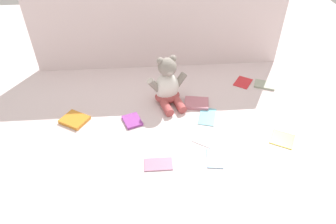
% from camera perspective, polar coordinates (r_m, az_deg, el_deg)
% --- Properties ---
extents(ground_plane, '(3.20, 3.20, 0.00)m').
position_cam_1_polar(ground_plane, '(1.50, -0.51, -0.55)').
color(ground_plane, silver).
extents(backdrop_drape, '(1.43, 0.03, 0.60)m').
position_cam_1_polar(backdrop_drape, '(1.76, -1.75, 17.14)').
color(backdrop_drape, silver).
rests_on(backdrop_drape, ground_plane).
extents(teddy_bear, '(0.21, 0.21, 0.25)m').
position_cam_1_polar(teddy_bear, '(1.54, -0.06, 4.89)').
color(teddy_bear, white).
rests_on(teddy_bear, ground_plane).
extents(book_case_0, '(0.13, 0.13, 0.01)m').
position_cam_1_polar(book_case_0, '(1.47, 20.55, -4.68)').
color(book_case_0, yellow).
rests_on(book_case_0, ground_plane).
extents(book_case_1, '(0.12, 0.07, 0.01)m').
position_cam_1_polar(book_case_1, '(1.27, -1.82, -9.65)').
color(book_case_1, '#B07595').
rests_on(book_case_1, ground_plane).
extents(book_case_2, '(0.13, 0.13, 0.01)m').
position_cam_1_polar(book_case_2, '(1.39, 7.03, -4.74)').
color(book_case_2, white).
rests_on(book_case_2, ground_plane).
extents(book_case_3, '(0.08, 0.11, 0.01)m').
position_cam_1_polar(book_case_3, '(1.31, 8.70, -8.48)').
color(book_case_3, '#82B5DC').
rests_on(book_case_3, ground_plane).
extents(book_case_4, '(0.15, 0.15, 0.02)m').
position_cam_1_polar(book_case_4, '(1.53, -17.01, -1.39)').
color(book_case_4, orange).
rests_on(book_case_4, ground_plane).
extents(book_case_5, '(0.11, 0.12, 0.01)m').
position_cam_1_polar(book_case_5, '(1.47, -6.67, -1.61)').
color(book_case_5, purple).
rests_on(book_case_5, ground_plane).
extents(book_case_6, '(0.13, 0.14, 0.01)m').
position_cam_1_polar(book_case_6, '(1.78, 13.81, 5.44)').
color(book_case_6, red).
rests_on(book_case_6, ground_plane).
extents(book_case_7, '(0.13, 0.11, 0.01)m').
position_cam_1_polar(book_case_7, '(1.79, 17.57, 4.85)').
color(book_case_7, '#9DA790').
rests_on(book_case_7, ground_plane).
extents(book_case_8, '(0.11, 0.15, 0.01)m').
position_cam_1_polar(book_case_8, '(1.50, 7.32, -0.77)').
color(book_case_8, '#70C0D2').
rests_on(book_case_8, ground_plane).
extents(book_case_9, '(0.14, 0.12, 0.02)m').
position_cam_1_polar(book_case_9, '(1.57, 5.33, 1.64)').
color(book_case_9, '#C17180').
rests_on(book_case_9, ground_plane).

